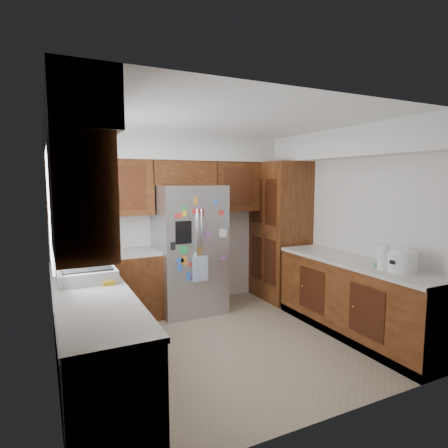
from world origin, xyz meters
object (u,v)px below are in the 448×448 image
(rice_cooker, at_px, (403,259))
(paper_towel, at_px, (384,257))
(fridge, at_px, (189,249))
(pantry, at_px, (280,231))

(rice_cooker, distance_m, paper_towel, 0.19)
(fridge, bearing_deg, rice_cooker, -56.87)
(rice_cooker, height_order, paper_towel, paper_towel)
(pantry, bearing_deg, fridge, 177.94)
(pantry, height_order, rice_cooker, pantry)
(paper_towel, bearing_deg, rice_cooker, -58.52)
(fridge, height_order, paper_towel, fridge)
(pantry, xyz_separation_m, fridge, (-1.50, 0.05, -0.17))
(fridge, bearing_deg, paper_towel, -56.75)
(rice_cooker, bearing_deg, pantry, 89.99)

